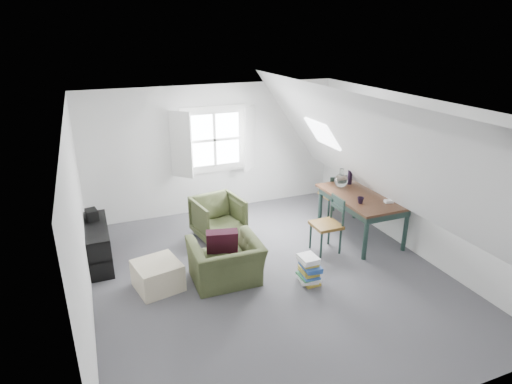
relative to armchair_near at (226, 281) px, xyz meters
name	(u,v)px	position (x,y,z in m)	size (l,w,h in m)	color
floor	(270,275)	(0.66, -0.09, 0.00)	(5.50, 5.50, 0.00)	#4B4B4F
ceiling	(272,108)	(0.66, -0.09, 2.50)	(5.50, 5.50, 0.00)	white
wall_back	(214,149)	(0.66, 2.66, 1.25)	(5.00, 5.00, 0.00)	silver
wall_front	(402,311)	(0.66, -2.84, 1.25)	(5.00, 5.00, 0.00)	silver
wall_left	(79,227)	(-1.84, -0.09, 1.25)	(5.50, 5.50, 0.00)	silver
wall_right	(414,176)	(3.16, -0.09, 1.25)	(5.50, 5.50, 0.00)	silver
slope_left	(156,176)	(-0.89, -0.09, 1.78)	(5.50, 5.50, 0.00)	white
slope_right	(367,151)	(2.21, -0.09, 1.78)	(5.50, 5.50, 0.00)	white
dormer_window	(215,140)	(0.66, 2.58, 1.45)	(1.71, 0.35, 1.30)	white
skylight	(322,134)	(2.21, 1.21, 1.75)	(0.55, 0.75, 0.04)	white
armchair_near	(226,281)	(0.00, 0.00, 0.00)	(0.99, 0.86, 0.64)	#394123
armchair_far	(219,236)	(0.33, 1.42, 0.00)	(0.78, 0.81, 0.73)	#394123
throw_pillow	(222,243)	(0.00, 0.15, 0.55)	(0.45, 0.13, 0.45)	#390F1E
ottoman	(158,275)	(-0.95, 0.20, 0.20)	(0.60, 0.60, 0.40)	beige
dining_table	(362,201)	(2.64, 0.49, 0.69)	(0.95, 1.58, 0.79)	#371E12
demijohn	(341,180)	(2.49, 0.94, 0.93)	(0.24, 0.24, 0.34)	silver
vase_twigs	(350,176)	(2.74, 1.04, 0.94)	(0.09, 0.09, 0.67)	black
cup	(360,203)	(2.39, 0.19, 0.79)	(0.11, 0.11, 0.10)	black
paper_box	(389,201)	(2.84, 0.04, 0.81)	(0.13, 0.09, 0.04)	white
dining_chair_far	(333,194)	(2.66, 1.43, 0.46)	(0.41, 0.41, 0.88)	brown
dining_chair_near	(328,224)	(1.85, 0.26, 0.49)	(0.44, 0.44, 0.93)	brown
media_shelf	(96,247)	(-1.71, 1.24, 0.28)	(0.41, 1.23, 0.63)	black
electronics_box	(92,215)	(-1.71, 1.53, 0.71)	(0.16, 0.23, 0.18)	black
magazine_stack	(309,270)	(1.10, -0.48, 0.21)	(0.32, 0.37, 0.42)	#B29933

